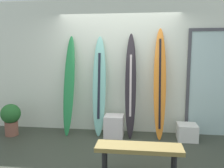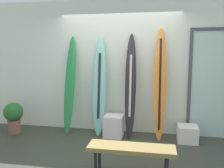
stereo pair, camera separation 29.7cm
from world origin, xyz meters
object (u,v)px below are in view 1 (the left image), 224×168
object	(u,v)px
display_block_left	(187,132)
glass_door	(215,81)
surfboard_seafoam	(99,86)
display_block_center	(114,126)
surfboard_charcoal	(131,85)
bench	(139,149)
surfboard_sunset	(160,84)
potted_plant	(11,117)
surfboard_emerald	(69,85)

from	to	relation	value
display_block_left	glass_door	distance (m)	1.18
surfboard_seafoam	display_block_center	distance (m)	0.87
surfboard_seafoam	surfboard_charcoal	world-z (taller)	surfboard_charcoal
bench	glass_door	bearing A→B (deg)	50.98
surfboard_sunset	glass_door	xyz separation A→B (m)	(1.11, 0.24, 0.05)
glass_door	potted_plant	size ratio (longest dim) A/B	3.32
potted_plant	bench	distance (m)	2.94
surfboard_sunset	surfboard_seafoam	bearing A→B (deg)	178.67
surfboard_seafoam	glass_door	world-z (taller)	glass_door
surfboard_emerald	surfboard_seafoam	size ratio (longest dim) A/B	1.01
display_block_center	glass_door	xyz separation A→B (m)	(2.01, 0.33, 0.90)
surfboard_sunset	display_block_left	size ratio (longest dim) A/B	5.79
surfboard_emerald	display_block_center	distance (m)	1.25
surfboard_sunset	bench	bearing A→B (deg)	-103.57
glass_door	surfboard_emerald	bearing A→B (deg)	-175.27
surfboard_seafoam	display_block_left	world-z (taller)	surfboard_seafoam
surfboard_sunset	surfboard_charcoal	bearing A→B (deg)	-179.24
surfboard_sunset	surfboard_emerald	bearing A→B (deg)	-179.84
surfboard_charcoal	bench	xyz separation A→B (m)	(0.19, -1.60, -0.65)
surfboard_seafoam	bench	size ratio (longest dim) A/B	1.73
surfboard_sunset	bench	size ratio (longest dim) A/B	1.85
display_block_left	bench	distance (m)	1.77
display_block_left	display_block_center	distance (m)	1.44
surfboard_charcoal	display_block_center	distance (m)	0.89
surfboard_emerald	glass_door	bearing A→B (deg)	4.73
surfboard_seafoam	surfboard_sunset	size ratio (longest dim) A/B	0.93
display_block_left	display_block_center	size ratio (longest dim) A/B	0.86
surfboard_seafoam	display_block_center	bearing A→B (deg)	-19.99
display_block_left	bench	xyz separation A→B (m)	(-0.93, -1.49, 0.24)
display_block_center	bench	bearing A→B (deg)	-71.38
surfboard_emerald	surfboard_charcoal	bearing A→B (deg)	-0.11
surfboard_charcoal	bench	distance (m)	1.74
glass_door	display_block_left	bearing A→B (deg)	-147.60
display_block_center	glass_door	distance (m)	2.23
glass_door	bench	xyz separation A→B (m)	(-1.50, -1.85, -0.73)
potted_plant	display_block_left	bearing A→B (deg)	2.66
bench	display_block_left	bearing A→B (deg)	58.02
surfboard_emerald	potted_plant	xyz separation A→B (m)	(-1.16, -0.28, -0.64)
surfboard_sunset	display_block_left	distance (m)	1.07
display_block_left	potted_plant	bearing A→B (deg)	-177.34
bench	potted_plant	bearing A→B (deg)	153.29
surfboard_seafoam	display_block_center	world-z (taller)	surfboard_seafoam
display_block_left	potted_plant	xyz separation A→B (m)	(-3.56, -0.17, 0.23)
surfboard_charcoal	surfboard_seafoam	bearing A→B (deg)	176.81
potted_plant	surfboard_sunset	bearing A→B (deg)	5.44
surfboard_emerald	display_block_center	size ratio (longest dim) A/B	4.69
surfboard_sunset	display_block_center	distance (m)	1.25
surfboard_seafoam	surfboard_charcoal	size ratio (longest dim) A/B	0.98
surfboard_seafoam	glass_door	bearing A→B (deg)	5.18
surfboard_sunset	potted_plant	bearing A→B (deg)	-174.56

